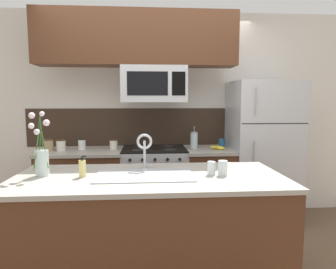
{
  "coord_description": "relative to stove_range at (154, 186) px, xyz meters",
  "views": [
    {
      "loc": [
        -0.09,
        -2.64,
        1.5
      ],
      "look_at": [
        0.12,
        0.27,
        1.16
      ],
      "focal_mm": 32.0,
      "sensor_mm": 36.0,
      "label": 1
    }
  ],
  "objects": [
    {
      "name": "dish_soap_bottle",
      "position": [
        -0.58,
        -1.26,
        0.52
      ],
      "size": [
        0.06,
        0.05,
        0.16
      ],
      "color": "#DBCC75",
      "rests_on": "island_counter"
    },
    {
      "name": "drinking_glass",
      "position": [
        0.42,
        -1.27,
        0.5
      ],
      "size": [
        0.06,
        0.06,
        0.11
      ],
      "color": "silver",
      "rests_on": "island_counter"
    },
    {
      "name": "upper_cabinet_band",
      "position": [
        -0.19,
        -0.05,
        1.72
      ],
      "size": [
        2.26,
        0.34,
        0.6
      ],
      "primitive_type": "cube",
      "color": "#4C2B19"
    },
    {
      "name": "storage_jar_squat",
      "position": [
        -0.48,
        0.03,
        0.51
      ],
      "size": [
        0.09,
        0.09,
        0.12
      ],
      "color": "silver",
      "rests_on": "back_counter_left"
    },
    {
      "name": "coffee_tin",
      "position": [
        0.84,
        0.05,
        0.5
      ],
      "size": [
        0.08,
        0.08,
        0.11
      ],
      "primitive_type": "cylinder",
      "color": "#1E5184",
      "rests_on": "back_counter_right"
    },
    {
      "name": "island_counter",
      "position": [
        -0.07,
        -1.25,
        -0.01
      ],
      "size": [
        2.1,
        0.91,
        0.91
      ],
      "color": "#4C2B19",
      "rests_on": "ground"
    },
    {
      "name": "french_press",
      "position": [
        0.49,
        0.06,
        0.55
      ],
      "size": [
        0.09,
        0.09,
        0.27
      ],
      "color": "silver",
      "rests_on": "back_counter_right"
    },
    {
      "name": "sink_faucet",
      "position": [
        -0.11,
        -1.03,
        0.65
      ],
      "size": [
        0.14,
        0.14,
        0.31
      ],
      "color": "#B7BABF",
      "rests_on": "island_counter"
    },
    {
      "name": "splash_band",
      "position": [
        -0.0,
        0.32,
        0.69
      ],
      "size": [
        3.2,
        0.01,
        0.48
      ],
      "primitive_type": "cube",
      "color": "#332319",
      "rests_on": "rear_partition"
    },
    {
      "name": "refrigerator",
      "position": [
        1.33,
        0.02,
        0.4
      ],
      "size": [
        0.79,
        0.74,
        1.72
      ],
      "color": "#B7BABF",
      "rests_on": "ground"
    },
    {
      "name": "storage_jar_tall",
      "position": [
        -1.22,
        -0.03,
        0.52
      ],
      "size": [
        0.11,
        0.11,
        0.14
      ],
      "color": "#997F5B",
      "rests_on": "back_counter_left"
    },
    {
      "name": "rear_partition",
      "position": [
        0.3,
        0.38,
        0.84
      ],
      "size": [
        5.2,
        0.1,
        2.6
      ],
      "primitive_type": "cube",
      "color": "silver",
      "rests_on": "ground"
    },
    {
      "name": "microwave",
      "position": [
        0.0,
        -0.02,
        1.21
      ],
      "size": [
        0.74,
        0.4,
        0.41
      ],
      "color": "#B7BABF"
    },
    {
      "name": "storage_jar_medium",
      "position": [
        -1.08,
        -0.02,
        0.51
      ],
      "size": [
        0.11,
        0.11,
        0.13
      ],
      "color": "silver",
      "rests_on": "back_counter_left"
    },
    {
      "name": "stove_range",
      "position": [
        0.0,
        0.0,
        0.0
      ],
      "size": [
        0.76,
        0.64,
        0.93
      ],
      "color": "#B7BABF",
      "rests_on": "ground"
    },
    {
      "name": "flower_vase",
      "position": [
        -0.9,
        -1.2,
        0.59
      ],
      "size": [
        0.16,
        0.17,
        0.5
      ],
      "color": "silver",
      "rests_on": "island_counter"
    },
    {
      "name": "storage_jar_short",
      "position": [
        -0.86,
        0.04,
        0.51
      ],
      "size": [
        0.09,
        0.09,
        0.13
      ],
      "color": "silver",
      "rests_on": "back_counter_left"
    },
    {
      "name": "banana_bunch",
      "position": [
        0.76,
        -0.06,
        0.47
      ],
      "size": [
        0.19,
        0.16,
        0.08
      ],
      "color": "yellow",
      "rests_on": "back_counter_right"
    },
    {
      "name": "spare_glass",
      "position": [
        0.5,
        -1.29,
        0.51
      ],
      "size": [
        0.07,
        0.07,
        0.12
      ],
      "color": "silver",
      "rests_on": "island_counter"
    },
    {
      "name": "back_counter_left",
      "position": [
        -0.85,
        0.0,
        -0.01
      ],
      "size": [
        0.97,
        0.65,
        0.91
      ],
      "color": "#4C2B19",
      "rests_on": "ground"
    },
    {
      "name": "ground_plane",
      "position": [
        -0.0,
        -0.9,
        -0.46
      ],
      "size": [
        10.0,
        10.0,
        0.0
      ],
      "primitive_type": "plane",
      "color": "brown"
    },
    {
      "name": "kitchen_sink",
      "position": [
        -0.11,
        -1.25,
        0.38
      ],
      "size": [
        0.76,
        0.44,
        0.16
      ],
      "color": "#ADAFB5",
      "rests_on": "island_counter"
    },
    {
      "name": "back_counter_right",
      "position": [
        0.66,
        0.0,
        -0.01
      ],
      "size": [
        0.59,
        0.65,
        0.91
      ],
      "color": "#4C2B19",
      "rests_on": "ground"
    }
  ]
}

